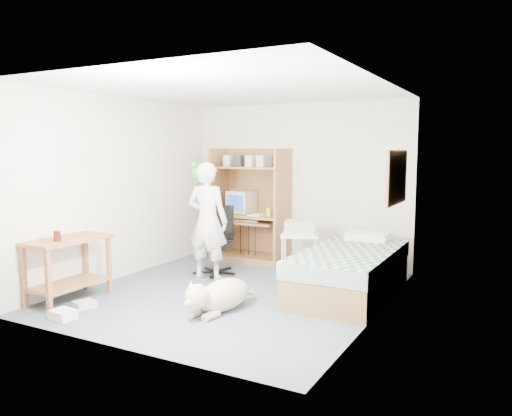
# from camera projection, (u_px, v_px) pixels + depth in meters

# --- Properties ---
(floor) EXTENTS (4.00, 4.00, 0.00)m
(floor) POSITION_uv_depth(u_px,v_px,m) (234.00, 293.00, 6.25)
(floor) COLOR #4D5A69
(floor) RESTS_ON ground
(wall_back) EXTENTS (3.60, 0.02, 2.50)m
(wall_back) POSITION_uv_depth(u_px,v_px,m) (298.00, 184.00, 7.85)
(wall_back) COLOR white
(wall_back) RESTS_ON floor
(wall_right) EXTENTS (0.02, 4.00, 2.50)m
(wall_right) POSITION_uv_depth(u_px,v_px,m) (380.00, 200.00, 5.26)
(wall_right) COLOR white
(wall_right) RESTS_ON floor
(wall_left) EXTENTS (0.02, 4.00, 2.50)m
(wall_left) POSITION_uv_depth(u_px,v_px,m) (122.00, 188.00, 6.95)
(wall_left) COLOR white
(wall_left) RESTS_ON floor
(ceiling) EXTENTS (3.60, 4.00, 0.02)m
(ceiling) POSITION_uv_depth(u_px,v_px,m) (233.00, 89.00, 5.96)
(ceiling) COLOR white
(ceiling) RESTS_ON wall_back
(computer_hutch) EXTENTS (1.20, 0.63, 1.80)m
(computer_hutch) POSITION_uv_depth(u_px,v_px,m) (251.00, 210.00, 8.00)
(computer_hutch) COLOR brown
(computer_hutch) RESTS_ON floor
(bed) EXTENTS (1.02, 2.02, 0.66)m
(bed) POSITION_uv_depth(u_px,v_px,m) (350.00, 272.00, 6.14)
(bed) COLOR brown
(bed) RESTS_ON floor
(side_desk) EXTENTS (0.50, 1.00, 0.75)m
(side_desk) POSITION_uv_depth(u_px,v_px,m) (68.00, 260.00, 5.87)
(side_desk) COLOR brown
(side_desk) RESTS_ON floor
(corkboard) EXTENTS (0.04, 0.94, 0.66)m
(corkboard) POSITION_uv_depth(u_px,v_px,m) (397.00, 177.00, 6.04)
(corkboard) COLOR #8C603E
(corkboard) RESTS_ON wall_right
(office_chair) EXTENTS (0.55, 0.55, 0.97)m
(office_chair) POSITION_uv_depth(u_px,v_px,m) (216.00, 250.00, 7.18)
(office_chair) COLOR black
(office_chair) RESTS_ON floor
(person) EXTENTS (0.62, 0.44, 1.62)m
(person) POSITION_uv_depth(u_px,v_px,m) (207.00, 221.00, 6.84)
(person) COLOR silver
(person) RESTS_ON floor
(parrot) EXTENTS (0.12, 0.21, 0.33)m
(parrot) POSITION_uv_depth(u_px,v_px,m) (195.00, 172.00, 6.87)
(parrot) COLOR #13851C
(parrot) RESTS_ON person
(dog) EXTENTS (0.47, 1.14, 0.43)m
(dog) POSITION_uv_depth(u_px,v_px,m) (220.00, 295.00, 5.50)
(dog) COLOR #CFB48A
(dog) RESTS_ON floor
(printer_cart) EXTENTS (0.62, 0.55, 0.62)m
(printer_cart) POSITION_uv_depth(u_px,v_px,m) (300.00, 248.00, 7.00)
(printer_cart) COLOR white
(printer_cart) RESTS_ON floor
(printer) EXTENTS (0.50, 0.44, 0.18)m
(printer) POSITION_uv_depth(u_px,v_px,m) (300.00, 227.00, 6.96)
(printer) COLOR #A7A7A3
(printer) RESTS_ON printer_cart
(crt_monitor) EXTENTS (0.38, 0.41, 0.35)m
(crt_monitor) POSITION_uv_depth(u_px,v_px,m) (242.00, 202.00, 8.08)
(crt_monitor) COLOR beige
(crt_monitor) RESTS_ON computer_hutch
(keyboard) EXTENTS (0.46, 0.21, 0.03)m
(keyboard) POSITION_uv_depth(u_px,v_px,m) (246.00, 220.00, 7.89)
(keyboard) COLOR beige
(keyboard) RESTS_ON computer_hutch
(pencil_cup) EXTENTS (0.08, 0.08, 0.12)m
(pencil_cup) POSITION_uv_depth(u_px,v_px,m) (269.00, 212.00, 7.76)
(pencil_cup) COLOR yellow
(pencil_cup) RESTS_ON computer_hutch
(drink_glass) EXTENTS (0.08, 0.08, 0.12)m
(drink_glass) POSITION_uv_depth(u_px,v_px,m) (57.00, 236.00, 5.65)
(drink_glass) COLOR #3E1509
(drink_glass) RESTS_ON side_desk
(floor_box_a) EXTENTS (0.26, 0.22, 0.10)m
(floor_box_a) POSITION_uv_depth(u_px,v_px,m) (63.00, 315.00, 5.26)
(floor_box_a) COLOR white
(floor_box_a) RESTS_ON floor
(floor_box_b) EXTENTS (0.24, 0.26, 0.08)m
(floor_box_b) POSITION_uv_depth(u_px,v_px,m) (84.00, 304.00, 5.65)
(floor_box_b) COLOR beige
(floor_box_b) RESTS_ON floor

